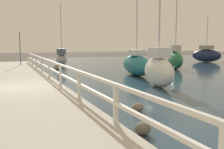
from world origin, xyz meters
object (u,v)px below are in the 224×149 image
at_px(sailboat_teal, 136,64).
at_px(sailboat_gray, 62,59).
at_px(sailboat_white, 158,70).
at_px(sailboat_green, 175,59).
at_px(dock_lamp, 20,43).
at_px(sailboat_navy, 206,55).

distance_m(sailboat_teal, sailboat_gray, 10.91).
distance_m(sailboat_white, sailboat_teal, 5.03).
bearing_deg(sailboat_teal, sailboat_white, -96.19).
xyz_separation_m(sailboat_green, sailboat_gray, (-8.35, 7.63, -0.17)).
relative_size(sailboat_white, sailboat_teal, 0.66).
bearing_deg(sailboat_white, dock_lamp, 123.53).
relative_size(dock_lamp, sailboat_white, 0.60).
distance_m(sailboat_white, sailboat_navy, 21.08).
distance_m(sailboat_navy, sailboat_gray, 17.55).
bearing_deg(sailboat_white, sailboat_green, 59.33).
relative_size(sailboat_white, sailboat_gray, 0.81).
bearing_deg(sailboat_gray, sailboat_teal, -55.66).
relative_size(sailboat_green, sailboat_navy, 1.44).
height_order(sailboat_white, sailboat_green, sailboat_green).
xyz_separation_m(dock_lamp, sailboat_green, (12.42, -5.62, -1.40)).
distance_m(dock_lamp, sailboat_teal, 11.17).
relative_size(dock_lamp, sailboat_teal, 0.40).
xyz_separation_m(dock_lamp, sailboat_gray, (4.07, 2.01, -1.57)).
relative_size(sailboat_navy, sailboat_gray, 0.94).
bearing_deg(sailboat_teal, sailboat_navy, 41.18).
distance_m(dock_lamp, sailboat_white, 14.62).
xyz_separation_m(sailboat_white, sailboat_gray, (-1.79, 15.32, -0.14)).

